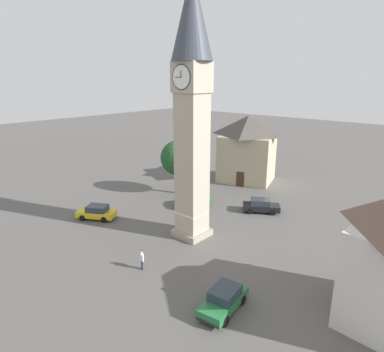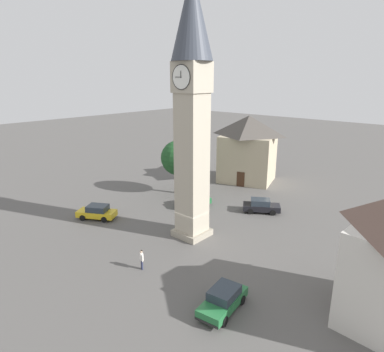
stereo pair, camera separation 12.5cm
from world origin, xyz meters
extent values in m
plane|color=#565451|center=(0.00, 0.00, 0.00)|extent=(200.00, 200.00, 0.00)
cube|color=gray|center=(0.00, 0.00, 0.30)|extent=(2.93, 2.93, 0.60)
cube|color=#ADA38E|center=(0.00, 0.00, 7.02)|extent=(2.35, 2.35, 12.84)
cube|color=#ADA38E|center=(0.00, 0.00, 14.73)|extent=(2.63, 2.63, 2.58)
cone|color=#383D47|center=(0.00, 0.00, 19.56)|extent=(3.55, 3.55, 7.06)
cylinder|color=white|center=(0.00, 1.34, 14.73)|extent=(1.97, 0.04, 1.97)
torus|color=black|center=(0.00, 1.35, 14.73)|extent=(2.03, 0.06, 2.03)
cube|color=black|center=(0.00, 1.38, 14.95)|extent=(0.05, 0.02, 0.55)
cube|color=black|center=(0.30, 1.38, 14.73)|extent=(0.75, 0.02, 0.04)
cylinder|color=white|center=(0.00, -1.34, 14.73)|extent=(1.97, 0.04, 1.97)
torus|color=black|center=(0.00, -1.35, 14.73)|extent=(2.03, 0.06, 2.03)
cube|color=black|center=(-2.00, -9.59, 0.59)|extent=(4.36, 3.66, 0.64)
cube|color=#28333D|center=(-1.88, -9.50, 1.21)|extent=(2.61, 2.45, 0.64)
cylinder|color=black|center=(-2.60, -10.93, 0.32)|extent=(0.66, 0.53, 0.64)
cylinder|color=black|center=(-3.47, -9.59, 0.32)|extent=(0.66, 0.53, 0.64)
cylinder|color=black|center=(-0.54, -9.58, 0.32)|extent=(0.66, 0.53, 0.64)
cylinder|color=black|center=(-1.41, -8.24, 0.32)|extent=(0.66, 0.53, 0.64)
cube|color=black|center=(-3.70, -10.69, 0.37)|extent=(1.01, 1.46, 0.16)
cube|color=gold|center=(10.37, 3.85, 0.59)|extent=(4.40, 3.54, 0.64)
cube|color=#28333D|center=(10.24, 3.78, 1.21)|extent=(2.60, 2.41, 0.64)
cylinder|color=black|center=(11.03, 5.16, 0.32)|extent=(0.66, 0.51, 0.64)
cylinder|color=black|center=(11.83, 3.78, 0.32)|extent=(0.66, 0.51, 0.64)
cylinder|color=black|center=(8.90, 3.92, 0.32)|extent=(0.66, 0.51, 0.64)
cylinder|color=black|center=(9.71, 2.54, 0.32)|extent=(0.66, 0.51, 0.64)
cube|color=black|center=(12.11, 4.87, 0.37)|extent=(0.95, 1.50, 0.16)
cube|color=#236B38|center=(5.08, -5.91, 0.59)|extent=(3.23, 4.44, 0.64)
cube|color=#28333D|center=(5.02, -6.04, 1.21)|extent=(2.28, 2.55, 0.64)
cylinder|color=black|center=(4.85, -4.46, 0.32)|extent=(0.46, 0.67, 0.64)
cylinder|color=black|center=(6.31, -5.11, 0.32)|extent=(0.46, 0.67, 0.64)
cylinder|color=black|center=(3.85, -6.70, 0.32)|extent=(0.46, 0.67, 0.64)
cylinder|color=black|center=(5.31, -7.36, 0.32)|extent=(0.46, 0.67, 0.64)
cube|color=black|center=(5.91, -4.06, 0.37)|extent=(1.57, 0.79, 0.16)
cube|color=#236B38|center=(-8.78, 6.83, 0.59)|extent=(2.22, 4.29, 0.64)
cube|color=#28333D|center=(-8.76, 6.69, 1.21)|extent=(1.82, 2.29, 0.64)
cylinder|color=black|center=(-9.73, 7.95, 0.32)|extent=(0.30, 0.66, 0.64)
cylinder|color=black|center=(-8.15, 8.16, 0.32)|extent=(0.30, 0.66, 0.64)
cylinder|color=black|center=(-9.41, 5.51, 0.32)|extent=(0.30, 0.66, 0.64)
cylinder|color=black|center=(-7.83, 5.72, 0.32)|extent=(0.30, 0.66, 0.64)
cube|color=black|center=(-9.05, 8.84, 0.37)|extent=(1.67, 0.34, 0.16)
cylinder|color=#2D3351|center=(-1.12, 7.20, 0.41)|extent=(0.13, 0.13, 0.82)
cylinder|color=#2D3351|center=(-0.95, 7.13, 0.41)|extent=(0.13, 0.13, 0.82)
cube|color=white|center=(-1.04, 7.17, 1.12)|extent=(0.42, 0.35, 0.60)
cylinder|color=white|center=(-1.25, 7.26, 1.07)|extent=(0.09, 0.09, 0.60)
cylinder|color=white|center=(-0.82, 7.07, 1.07)|extent=(0.09, 0.09, 0.60)
sphere|color=beige|center=(-1.04, 7.17, 1.57)|extent=(0.22, 0.22, 0.22)
sphere|color=black|center=(-1.04, 7.16, 1.59)|extent=(0.20, 0.20, 0.20)
cylinder|color=brown|center=(9.53, -8.09, 1.61)|extent=(0.44, 0.44, 3.21)
sphere|color=#1E4C23|center=(9.53, -8.09, 4.79)|extent=(4.51, 4.51, 4.51)
cube|color=#422819|center=(-14.73, 0.87, 1.05)|extent=(0.14, 1.10, 2.10)
cube|color=tan|center=(5.97, -18.86, 3.37)|extent=(8.86, 8.20, 6.73)
pyramid|color=#47423D|center=(5.97, -18.86, 8.15)|extent=(9.31, 8.61, 2.83)
cube|color=#422819|center=(5.02, -15.84, 1.05)|extent=(1.07, 0.41, 2.10)
camera|label=1|loc=(-19.69, 22.34, 14.72)|focal=31.54mm
camera|label=2|loc=(-19.78, 22.26, 14.72)|focal=31.54mm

